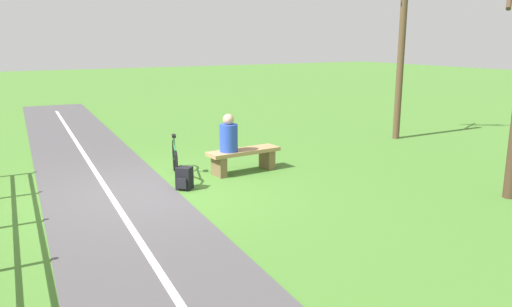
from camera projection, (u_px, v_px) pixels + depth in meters
name	position (u px, v px, depth m)	size (l,w,h in m)	color
ground_plane	(150.00, 191.00, 9.32)	(80.00, 80.00, 0.00)	#477A2D
paved_path	(177.00, 299.00, 5.45)	(2.33, 36.00, 0.02)	#4C494C
path_centre_line	(177.00, 298.00, 5.45)	(0.10, 32.00, 0.00)	silver
bench	(244.00, 157.00, 10.61)	(1.63, 0.57, 0.49)	#A88456
person_seated	(229.00, 136.00, 10.31)	(0.40, 0.40, 0.79)	#2847B7
bicycle	(175.00, 160.00, 10.20)	(0.58, 1.69, 0.86)	black
backpack	(184.00, 178.00, 9.40)	(0.36, 0.36, 0.43)	black
tree_far_left	(401.00, 50.00, 13.76)	(1.37, 0.99, 5.23)	brown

